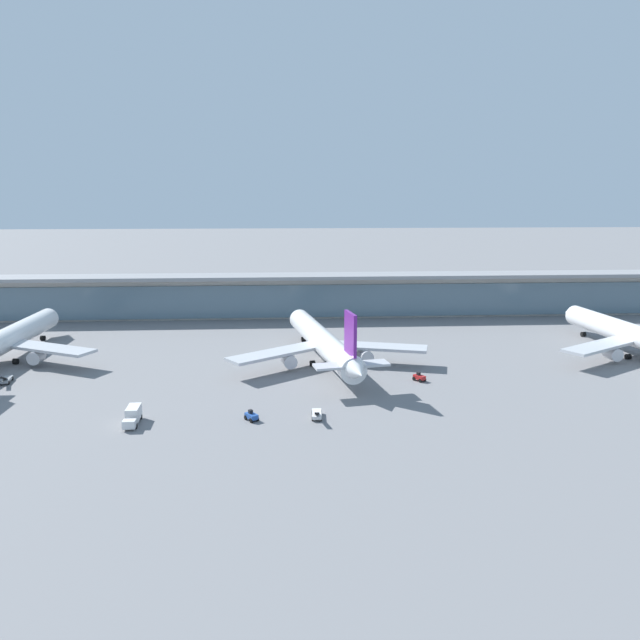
{
  "coord_description": "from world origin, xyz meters",
  "views": [
    {
      "loc": [
        -10.08,
        -154.7,
        42.89
      ],
      "look_at": [
        0.0,
        10.5,
        8.19
      ],
      "focal_mm": 34.17,
      "sensor_mm": 36.0,
      "label": 1
    }
  ],
  "objects": [
    {
      "name": "airliner_centre_stand",
      "position": [
        -0.05,
        -4.71,
        5.61
      ],
      "size": [
        50.65,
        66.64,
        17.82
      ],
      "color": "white",
      "rests_on": "ground"
    },
    {
      "name": "ground_plane",
      "position": [
        0.0,
        0.0,
        0.0
      ],
      "size": [
        1200.0,
        1200.0,
        0.0
      ],
      "primitive_type": "plane",
      "color": "slate"
    },
    {
      "name": "service_truck_near_nose_red",
      "position": [
        21.21,
        -20.88,
        0.87
      ],
      "size": [
        3.01,
        3.32,
        2.05
      ],
      "color": "#B21E1E",
      "rests_on": "ground"
    },
    {
      "name": "airliner_right_stand",
      "position": [
        83.2,
        -3.65,
        5.61
      ],
      "size": [
        51.24,
        66.94,
        17.82
      ],
      "color": "white",
      "rests_on": "ground"
    },
    {
      "name": "terminal_building",
      "position": [
        0.0,
        55.32,
        7.87
      ],
      "size": [
        288.22,
        12.8,
        15.2
      ],
      "color": "beige",
      "rests_on": "ground"
    },
    {
      "name": "airliner_left_stand",
      "position": [
        -81.83,
        1.28,
        5.61
      ],
      "size": [
        51.48,
        66.8,
        17.82
      ],
      "color": "white",
      "rests_on": "ground"
    },
    {
      "name": "service_truck_under_wing_blue",
      "position": [
        -16.51,
        -43.65,
        0.87
      ],
      "size": [
        3.01,
        3.32,
        2.05
      ],
      "color": "#234C9E",
      "rests_on": "ground"
    },
    {
      "name": "service_truck_on_taxiway_white",
      "position": [
        -3.9,
        -43.16,
        0.81
      ],
      "size": [
        2.11,
        6.85,
        2.7
      ],
      "color": "silver",
      "rests_on": "ground"
    },
    {
      "name": "service_truck_by_tail_white",
      "position": [
        -38.81,
        -43.94,
        1.69
      ],
      "size": [
        2.58,
        7.37,
        3.1
      ],
      "color": "silver",
      "rests_on": "ground"
    },
    {
      "name": "service_truck_mid_apron_grey",
      "position": [
        -73.98,
        -16.62,
        0.81
      ],
      "size": [
        2.58,
        6.93,
        2.7
      ],
      "color": "gray",
      "rests_on": "ground"
    }
  ]
}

